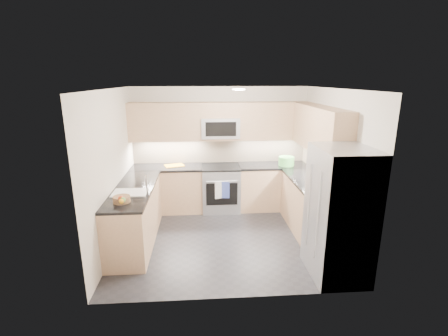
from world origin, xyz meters
The scene contains 37 objects.
floor centered at (0.00, 0.00, 0.00)m, with size 3.60×3.20×0.00m, color #26262B.
ceiling centered at (0.00, 0.00, 2.50)m, with size 3.60×3.20×0.02m, color beige.
wall_back centered at (0.00, 1.60, 1.25)m, with size 3.60×0.02×2.50m, color beige.
wall_front centered at (0.00, -1.60, 1.25)m, with size 3.60×0.02×2.50m, color beige.
wall_left centered at (-1.80, 0.00, 1.25)m, with size 0.02×3.20×2.50m, color beige.
wall_right centered at (1.80, 0.00, 1.25)m, with size 0.02×3.20×2.50m, color beige.
base_cab_back_left centered at (-1.09, 1.30, 0.45)m, with size 1.42×0.60×0.90m, color tan.
base_cab_back_right centered at (1.09, 1.30, 0.45)m, with size 1.42×0.60×0.90m, color tan.
base_cab_right centered at (1.50, 0.15, 0.45)m, with size 0.60×1.70×0.90m, color tan.
base_cab_peninsula centered at (-1.50, 0.00, 0.45)m, with size 0.60×2.00×0.90m, color tan.
countertop_back_left centered at (-1.09, 1.30, 0.92)m, with size 1.42×0.63×0.04m, color black.
countertop_back_right centered at (1.09, 1.30, 0.92)m, with size 1.42×0.63×0.04m, color black.
countertop_right centered at (1.50, 0.15, 0.92)m, with size 0.63×1.70×0.04m, color black.
countertop_peninsula centered at (-1.50, 0.00, 0.92)m, with size 0.63×2.00×0.04m, color black.
upper_cab_back centered at (0.00, 1.43, 1.83)m, with size 3.60×0.35×0.75m, color tan.
upper_cab_right centered at (1.62, 0.28, 1.83)m, with size 0.35×1.95×0.75m, color tan.
backsplash_back centered at (0.00, 1.60, 1.20)m, with size 3.60×0.01×0.51m, color tan.
backsplash_right centered at (1.80, 0.45, 1.20)m, with size 0.01×2.30×0.51m, color tan.
gas_range centered at (0.00, 1.28, 0.46)m, with size 0.76×0.65×0.91m, color #97999E.
range_cooktop centered at (0.00, 1.28, 0.92)m, with size 0.76×0.65×0.03m, color black.
oven_door_glass centered at (0.00, 0.95, 0.45)m, with size 0.62×0.02×0.45m, color black.
oven_handle centered at (0.00, 0.93, 0.72)m, with size 0.02×0.02×0.60m, color #B2B5BA.
microwave centered at (0.00, 1.40, 1.70)m, with size 0.76×0.40×0.40m, color #A4A6AC.
microwave_door centered at (0.00, 1.20, 1.70)m, with size 0.60×0.01×0.28m, color black.
refrigerator centered at (1.45, -1.15, 0.90)m, with size 0.70×0.90×1.80m, color #AAACB2.
fridge_handle_left centered at (1.08, -1.33, 0.95)m, with size 0.02×0.02×1.20m, color #B2B5BA.
fridge_handle_right centered at (1.08, -0.97, 0.95)m, with size 0.02×0.02×1.20m, color #B2B5BA.
sink_basin centered at (-1.50, -0.25, 0.88)m, with size 0.52×0.38×0.16m, color white.
faucet centered at (-1.24, -0.25, 1.08)m, with size 0.03×0.03×0.28m, color silver.
utensil_bowl centered at (1.33, 1.22, 1.03)m, with size 0.32×0.32×0.18m, color #4EAA49.
cutting_board centered at (-0.94, 1.35, 0.95)m, with size 0.38×0.26×0.01m, color #BF7C12.
fruit_basket centered at (-1.54, -0.62, 0.98)m, with size 0.24×0.24×0.09m, color #8A6240.
fruit_apple centered at (-1.51, -0.78, 1.05)m, with size 0.08×0.08×0.08m, color #B23714.
fruit_pear centered at (-1.47, -0.83, 1.05)m, with size 0.07×0.07×0.07m, color #60A948.
dish_towel_check centered at (-0.05, 0.91, 0.55)m, with size 0.18×0.02×0.34m, color silver.
dish_towel_blue centered at (0.06, 0.91, 0.55)m, with size 0.18×0.01×0.33m, color #38489B.
fruit_orange centered at (-1.48, -0.88, 1.05)m, with size 0.07×0.07×0.07m, color orange.
Camera 1 is at (-0.39, -5.06, 2.65)m, focal length 26.00 mm.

